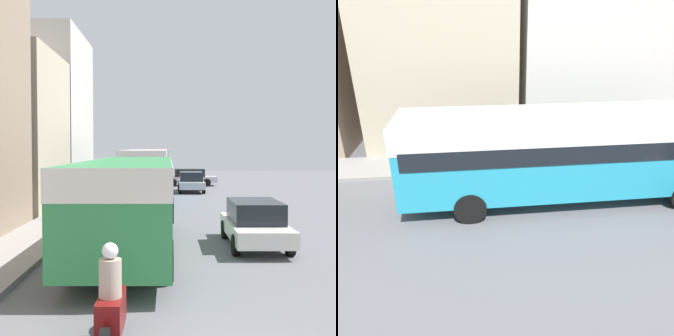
% 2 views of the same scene
% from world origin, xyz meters
% --- Properties ---
extents(building_end_row, '(6.36, 8.13, 10.79)m').
position_xyz_m(building_end_row, '(-9.38, 26.07, 5.40)').
color(building_end_row, beige).
rests_on(building_end_row, ground_plane).
extents(bus_lead, '(2.62, 10.89, 2.81)m').
position_xyz_m(bus_lead, '(-1.66, 8.75, 1.84)').
color(bus_lead, '#2D8447').
rests_on(bus_lead, ground_plane).
extents(bus_following, '(2.52, 11.33, 3.07)m').
position_xyz_m(bus_following, '(-1.80, 22.85, 2.00)').
color(bus_following, teal).
rests_on(bus_following, ground_plane).
extents(bus_third_in_line, '(2.59, 9.31, 3.06)m').
position_xyz_m(bus_third_in_line, '(-1.63, 37.19, 1.99)').
color(bus_third_in_line, '#EA5B23').
rests_on(bus_third_in_line, ground_plane).
extents(motorcycle_behind_lead, '(0.39, 2.24, 1.73)m').
position_xyz_m(motorcycle_behind_lead, '(-1.38, 1.58, 0.68)').
color(motorcycle_behind_lead, maroon).
rests_on(motorcycle_behind_lead, ground_plane).
extents(car_crossing, '(1.88, 4.12, 1.47)m').
position_xyz_m(car_crossing, '(1.19, 28.13, 0.76)').
color(car_crossing, '#B7B7BC').
rests_on(car_crossing, ground_plane).
extents(car_far_curb, '(4.54, 1.81, 1.43)m').
position_xyz_m(car_far_curb, '(1.34, 33.73, 0.75)').
color(car_far_curb, '#B7B7BC').
rests_on(car_far_curb, ground_plane).
extents(car_distant, '(1.83, 4.32, 1.49)m').
position_xyz_m(car_distant, '(2.34, 9.39, 0.77)').
color(car_distant, silver).
rests_on(car_distant, ground_plane).
extents(pedestrian_near_curb, '(0.39, 0.39, 1.83)m').
position_xyz_m(pedestrian_near_curb, '(-5.63, 16.36, 1.09)').
color(pedestrian_near_curb, '#232838').
rests_on(pedestrian_near_curb, sidewalk).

